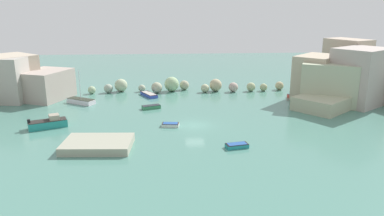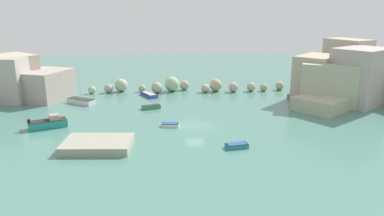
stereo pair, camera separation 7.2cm
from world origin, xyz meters
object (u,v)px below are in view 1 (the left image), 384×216
at_px(moored_boat_1, 151,107).
at_px(moored_boat_4, 298,95).
at_px(channel_buoy, 154,96).
at_px(stone_dock, 98,144).
at_px(moored_boat_3, 81,101).
at_px(moored_boat_5, 48,123).
at_px(moored_boat_0, 170,125).
at_px(moored_boat_6, 149,95).
at_px(moored_boat_2, 237,146).

bearing_deg(moored_boat_1, moored_boat_4, 172.22).
relative_size(channel_buoy, moored_boat_1, 0.18).
height_order(stone_dock, moored_boat_4, stone_dock).
relative_size(moored_boat_3, moored_boat_5, 1.10).
xyz_separation_m(stone_dock, channel_buoy, (5.76, 24.08, -0.18)).
bearing_deg(moored_boat_3, channel_buoy, -130.84).
xyz_separation_m(moored_boat_0, moored_boat_3, (-14.74, 13.21, 0.19)).
relative_size(stone_dock, moored_boat_4, 1.90).
height_order(channel_buoy, moored_boat_1, moored_boat_1).
bearing_deg(moored_boat_5, moored_boat_0, -25.46).
xyz_separation_m(channel_buoy, moored_boat_4, (25.70, -2.01, 0.07)).
height_order(stone_dock, moored_boat_0, stone_dock).
relative_size(moored_boat_4, moored_boat_6, 0.87).
xyz_separation_m(moored_boat_2, moored_boat_3, (-22.21, 21.53, 0.17)).
distance_m(moored_boat_5, moored_boat_6, 21.19).
bearing_deg(moored_boat_0, moored_boat_6, 109.33).
xyz_separation_m(moored_boat_1, moored_boat_3, (-11.82, 4.07, 0.15)).
relative_size(moored_boat_0, moored_boat_2, 0.89).
height_order(moored_boat_2, moored_boat_5, moored_boat_5).
xyz_separation_m(channel_buoy, moored_boat_5, (-13.64, -16.20, 0.35)).
bearing_deg(moored_boat_2, channel_buoy, -79.22).
xyz_separation_m(moored_boat_0, moored_boat_4, (23.07, 14.84, 0.10)).
xyz_separation_m(moored_boat_3, moored_boat_4, (37.80, 1.64, -0.09)).
bearing_deg(moored_boat_3, stone_dock, 139.66).
xyz_separation_m(stone_dock, moored_boat_3, (-6.35, 20.43, -0.02)).
xyz_separation_m(stone_dock, moored_boat_4, (31.46, 22.07, -0.11)).
xyz_separation_m(moored_boat_0, moored_boat_6, (-3.62, 17.66, 0.06)).
xyz_separation_m(channel_buoy, moored_boat_0, (2.63, -16.85, -0.03)).
height_order(moored_boat_0, moored_boat_6, moored_boat_6).
bearing_deg(moored_boat_6, moored_boat_1, -22.24).
distance_m(channel_buoy, moored_boat_0, 17.06).
bearing_deg(moored_boat_0, moored_boat_3, 145.89).
bearing_deg(moored_boat_6, stone_dock, -37.83).
distance_m(moored_boat_0, moored_boat_2, 11.19).
xyz_separation_m(moored_boat_1, moored_boat_4, (25.98, 5.71, 0.06)).
bearing_deg(moored_boat_3, moored_boat_4, -145.12).
bearing_deg(moored_boat_3, moored_boat_1, -166.60).
distance_m(moored_boat_3, moored_boat_6, 11.98).
distance_m(stone_dock, moored_boat_5, 11.14).
bearing_deg(moored_boat_0, moored_boat_2, -40.33).
bearing_deg(moored_boat_1, stone_dock, 51.31).
height_order(moored_boat_0, moored_boat_1, moored_boat_1).
height_order(moored_boat_4, moored_boat_6, moored_boat_4).
bearing_deg(stone_dock, moored_boat_2, -3.98).
xyz_separation_m(moored_boat_3, moored_boat_6, (11.12, 4.45, -0.13)).
bearing_deg(moored_boat_4, channel_buoy, 159.47).
distance_m(channel_buoy, moored_boat_4, 25.77).
bearing_deg(moored_boat_2, moored_boat_1, -70.33).
bearing_deg(moored_boat_1, moored_boat_2, 100.58).
xyz_separation_m(stone_dock, moored_boat_6, (4.78, 24.88, -0.15)).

